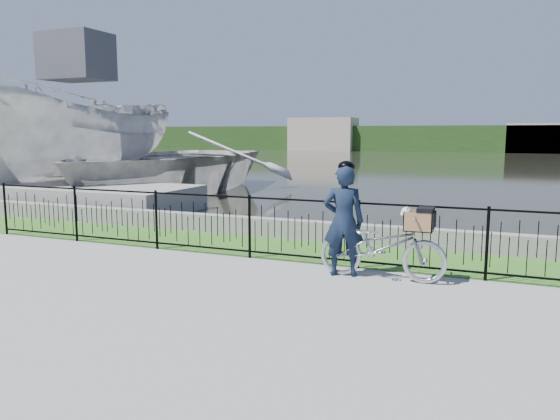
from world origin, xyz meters
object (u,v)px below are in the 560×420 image
at_px(dock, 41,194).
at_px(boat_far, 161,162).
at_px(boat_near, 81,138).
at_px(cyclist, 344,220).
at_px(bicycle_rig, 383,246).

height_order(dock, boat_far, boat_far).
relative_size(dock, boat_near, 0.99).
xyz_separation_m(dock, boat_near, (-0.79, 2.67, 1.68)).
height_order(cyclist, boat_far, boat_far).
xyz_separation_m(bicycle_rig, cyclist, (-0.62, -0.02, 0.37)).
relative_size(cyclist, boat_near, 0.18).
relative_size(bicycle_rig, boat_near, 0.19).
xyz_separation_m(dock, boat_far, (1.34, 4.47, 0.80)).
xyz_separation_m(cyclist, boat_near, (-11.68, 7.10, 1.13)).
xyz_separation_m(bicycle_rig, boat_near, (-12.30, 7.08, 1.51)).
bearing_deg(bicycle_rig, dock, 159.07).
distance_m(boat_near, boat_far, 2.92).
bearing_deg(dock, boat_near, 106.47).
distance_m(bicycle_rig, cyclist, 0.72).
xyz_separation_m(bicycle_rig, boat_far, (-10.18, 8.87, 0.62)).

